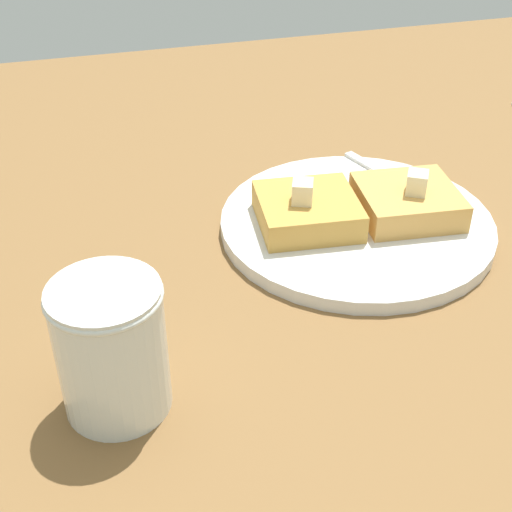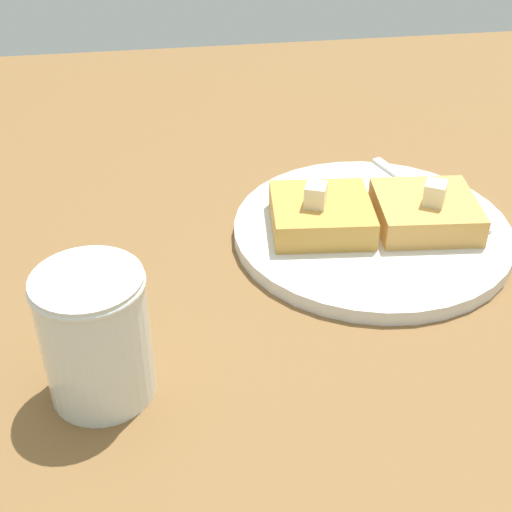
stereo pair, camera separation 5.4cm
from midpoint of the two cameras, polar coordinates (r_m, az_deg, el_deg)
table_surface at (r=57.40cm, az=9.27°, el=-5.25°), size 127.44×127.44×2.67cm
plate at (r=64.86cm, az=11.58°, el=1.94°), size 24.64×24.64×1.27cm
toast_slice_left at (r=62.92cm, az=7.67°, el=3.22°), size 9.35×9.07×2.55cm
toast_slice_middle at (r=65.22cm, az=15.72°, el=3.37°), size 9.35×9.07×2.55cm
butter_pat_primary at (r=61.42cm, az=7.71°, el=4.82°), size 2.35×2.46×1.95cm
butter_pat_secondary at (r=63.72cm, az=16.51°, el=4.79°), size 2.49×2.57×1.95cm
fork at (r=69.60cm, az=16.08°, el=4.36°), size 6.48×15.62×0.36cm
syrup_jar at (r=46.93cm, az=-9.46°, el=-6.85°), size 7.25×7.25×9.46cm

